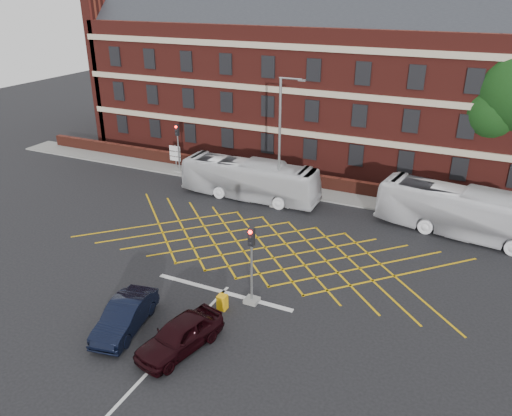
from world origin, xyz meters
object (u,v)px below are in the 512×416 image
at_px(bus_left, 250,179).
at_px(direction_signs, 175,154).
at_px(car_navy, 125,316).
at_px(bus_right, 468,213).
at_px(car_maroon, 180,335).
at_px(traffic_light_far, 179,153).
at_px(traffic_light_near, 252,273).
at_px(utility_cabinet, 222,302).
at_px(street_lamp, 280,164).

distance_m(bus_left, direction_signs, 9.39).
bearing_deg(car_navy, bus_right, 40.19).
relative_size(car_maroon, direction_signs, 2.00).
bearing_deg(traffic_light_far, bus_left, -17.44).
height_order(bus_right, traffic_light_near, traffic_light_near).
relative_size(bus_left, car_maroon, 2.45).
relative_size(bus_right, direction_signs, 5.25).
distance_m(traffic_light_far, utility_cabinet, 20.86).
relative_size(bus_right, street_lamp, 1.23).
distance_m(car_navy, traffic_light_far, 21.82).
xyz_separation_m(bus_right, traffic_light_far, (-23.53, 2.34, 0.16)).
height_order(bus_left, bus_right, bus_right).
relative_size(car_navy, direction_signs, 1.99).
xyz_separation_m(car_maroon, traffic_light_far, (-12.80, 19.68, 1.02)).
xyz_separation_m(bus_right, traffic_light_near, (-9.39, -12.71, 0.16)).
distance_m(traffic_light_near, street_lamp, 12.57).
xyz_separation_m(traffic_light_far, direction_signs, (-0.81, 0.65, -0.39)).
relative_size(car_maroon, street_lamp, 0.47).
height_order(traffic_light_far, direction_signs, traffic_light_far).
height_order(traffic_light_near, traffic_light_far, same).
height_order(car_navy, traffic_light_near, traffic_light_near).
relative_size(car_navy, utility_cabinet, 5.45).
xyz_separation_m(car_maroon, traffic_light_near, (1.35, 4.63, 1.02)).
height_order(car_navy, direction_signs, direction_signs).
bearing_deg(bus_right, car_maroon, 156.98).
distance_m(car_navy, traffic_light_near, 6.45).
bearing_deg(bus_left, bus_right, -89.52).
relative_size(car_maroon, traffic_light_near, 1.03).
relative_size(car_navy, street_lamp, 0.47).
height_order(car_navy, street_lamp, street_lamp).
bearing_deg(street_lamp, car_maroon, -82.80).
distance_m(bus_right, direction_signs, 24.52).
distance_m(traffic_light_near, traffic_light_far, 20.65).
bearing_deg(street_lamp, direction_signs, 162.14).
xyz_separation_m(car_navy, street_lamp, (1.06, 16.48, 2.56)).
bearing_deg(direction_signs, bus_right, -7.00).
xyz_separation_m(car_navy, traffic_light_far, (-9.64, 19.55, 1.04)).
height_order(bus_left, traffic_light_far, traffic_light_far).
bearing_deg(street_lamp, traffic_light_near, -73.96).
height_order(bus_left, car_navy, bus_left).
bearing_deg(street_lamp, traffic_light_far, 164.02).
distance_m(bus_left, utility_cabinet, 14.63).
bearing_deg(car_maroon, bus_left, 119.53).
relative_size(direction_signs, utility_cabinet, 2.73).
bearing_deg(direction_signs, traffic_light_far, -38.58).
xyz_separation_m(car_navy, car_maroon, (3.16, -0.14, 0.03)).
xyz_separation_m(bus_right, direction_signs, (-24.34, 2.99, -0.23)).
bearing_deg(traffic_light_near, bus_left, 116.02).
bearing_deg(direction_signs, car_maroon, -56.20).
xyz_separation_m(car_maroon, utility_cabinet, (0.26, 3.47, -0.35)).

